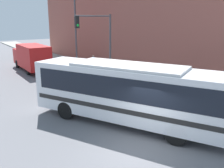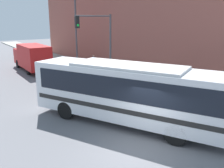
{
  "view_description": "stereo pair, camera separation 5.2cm",
  "coord_description": "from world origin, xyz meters",
  "px_view_note": "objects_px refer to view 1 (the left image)",
  "views": [
    {
      "loc": [
        -6.26,
        -7.39,
        5.55
      ],
      "look_at": [
        2.4,
        5.6,
        1.4
      ],
      "focal_mm": 40.0,
      "sensor_mm": 36.0,
      "label": 1
    },
    {
      "loc": [
        -6.22,
        -7.42,
        5.55
      ],
      "look_at": [
        2.4,
        5.6,
        1.4
      ],
      "focal_mm": 40.0,
      "sensor_mm": 36.0,
      "label": 2
    }
  ],
  "objects_px": {
    "street_lamp": "(73,27)",
    "fire_hydrant": "(158,95)",
    "city_bus": "(128,90)",
    "traffic_light_pole": "(99,37)",
    "pedestrian_near_corner": "(93,63)",
    "delivery_truck": "(31,57)"
  },
  "relations": [
    {
      "from": "traffic_light_pole",
      "to": "pedestrian_near_corner",
      "type": "distance_m",
      "value": 6.22
    },
    {
      "from": "street_lamp",
      "to": "pedestrian_near_corner",
      "type": "distance_m",
      "value": 4.25
    },
    {
      "from": "pedestrian_near_corner",
      "to": "traffic_light_pole",
      "type": "bearing_deg",
      "value": -114.19
    },
    {
      "from": "city_bus",
      "to": "fire_hydrant",
      "type": "height_order",
      "value": "city_bus"
    },
    {
      "from": "city_bus",
      "to": "pedestrian_near_corner",
      "type": "height_order",
      "value": "city_bus"
    },
    {
      "from": "delivery_truck",
      "to": "pedestrian_near_corner",
      "type": "distance_m",
      "value": 6.77
    },
    {
      "from": "traffic_light_pole",
      "to": "pedestrian_near_corner",
      "type": "bearing_deg",
      "value": 65.81
    },
    {
      "from": "pedestrian_near_corner",
      "to": "fire_hydrant",
      "type": "bearing_deg",
      "value": -96.76
    },
    {
      "from": "city_bus",
      "to": "traffic_light_pole",
      "type": "distance_m",
      "value": 8.33
    },
    {
      "from": "city_bus",
      "to": "traffic_light_pole",
      "type": "xyz_separation_m",
      "value": [
        2.78,
        7.55,
        2.16
      ]
    },
    {
      "from": "fire_hydrant",
      "to": "traffic_light_pole",
      "type": "height_order",
      "value": "traffic_light_pole"
    },
    {
      "from": "fire_hydrant",
      "to": "street_lamp",
      "type": "height_order",
      "value": "street_lamp"
    },
    {
      "from": "pedestrian_near_corner",
      "to": "street_lamp",
      "type": "bearing_deg",
      "value": 127.58
    },
    {
      "from": "city_bus",
      "to": "delivery_truck",
      "type": "xyz_separation_m",
      "value": [
        -0.13,
        16.88,
        -0.33
      ]
    },
    {
      "from": "city_bus",
      "to": "fire_hydrant",
      "type": "bearing_deg",
      "value": -4.53
    },
    {
      "from": "street_lamp",
      "to": "fire_hydrant",
      "type": "bearing_deg",
      "value": -89.66
    },
    {
      "from": "delivery_truck",
      "to": "street_lamp",
      "type": "height_order",
      "value": "street_lamp"
    },
    {
      "from": "delivery_truck",
      "to": "traffic_light_pole",
      "type": "bearing_deg",
      "value": -72.71
    },
    {
      "from": "fire_hydrant",
      "to": "traffic_light_pole",
      "type": "bearing_deg",
      "value": 98.8
    },
    {
      "from": "traffic_light_pole",
      "to": "pedestrian_near_corner",
      "type": "height_order",
      "value": "traffic_light_pole"
    },
    {
      "from": "fire_hydrant",
      "to": "traffic_light_pole",
      "type": "distance_m",
      "value": 6.99
    },
    {
      "from": "fire_hydrant",
      "to": "city_bus",
      "type": "bearing_deg",
      "value": -157.18
    }
  ]
}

